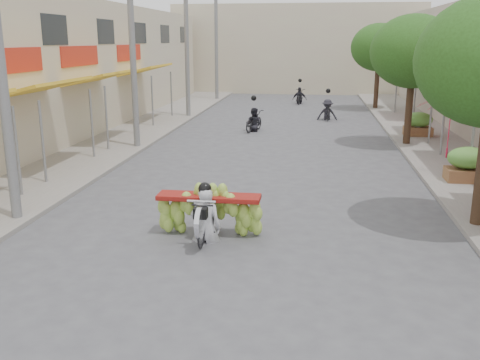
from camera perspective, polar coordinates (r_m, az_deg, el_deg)
ground at (r=9.49m, az=-2.60°, el=-11.81°), size 120.00×120.00×0.00m
sidewalk_left at (r=25.22m, az=-12.20°, el=4.85°), size 4.00×60.00×0.12m
sidewalk_right at (r=24.33m, az=20.65°, el=3.89°), size 4.00×60.00×0.12m
shophouse_row_left at (r=26.15m, az=-23.85°, el=10.78°), size 9.77×40.00×6.00m
far_building at (r=46.38m, az=6.07°, el=13.73°), size 20.00×6.00×7.00m
utility_pole_mid at (r=21.51m, az=-11.42°, el=13.88°), size 0.60×0.24×8.00m
utility_pole_far at (r=30.17m, az=-5.70°, el=14.25°), size 0.60×0.24×8.00m
utility_pole_back at (r=38.98m, az=-2.55°, el=14.40°), size 0.60×0.24×8.00m
street_tree_mid at (r=22.68m, az=18.02°, el=12.88°), size 3.40×3.40×5.25m
street_tree_far at (r=34.56m, az=14.61°, el=13.51°), size 3.40×3.40×5.25m
produce_crate_mid at (r=17.35m, az=23.13°, el=1.81°), size 1.20×0.88×1.16m
produce_crate_far at (r=25.03m, az=18.51°, el=5.87°), size 1.20×0.88×1.16m
banana_motorbike at (r=11.63m, az=-3.54°, el=-2.78°), size 2.28×1.81×2.25m
market_umbrella at (r=17.85m, az=21.84°, el=8.37°), size 2.88×2.88×1.97m
pedestrian at (r=24.94m, az=18.50°, el=6.30°), size 0.86×0.62×1.58m
bg_motorbike_a at (r=25.60m, az=1.46°, el=6.84°), size 1.08×1.83×1.95m
bg_motorbike_b at (r=29.60m, az=9.33°, el=7.96°), size 1.09×1.68×1.95m
bg_motorbike_c at (r=37.07m, az=6.39°, el=9.28°), size 1.00×1.74×1.95m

